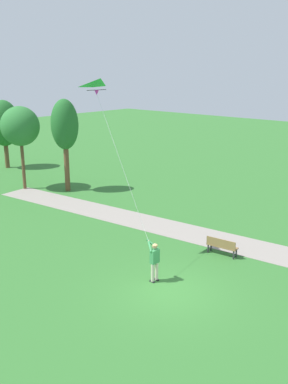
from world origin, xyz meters
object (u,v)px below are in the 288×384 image
object	(u,v)px
person_kite_flyer	(154,259)
tree_treeline_right	(20,126)
park_bench_near_walkway	(222,245)
tree_lakeside_near	(65,126)
flying_kite	(100,89)
tree_treeline_left	(4,124)

from	to	relation	value
person_kite_flyer	tree_treeline_right	size ratio (longest dim) A/B	0.30
park_bench_near_walkway	tree_lakeside_near	bearing A→B (deg)	81.11
tree_lakeside_near	person_kite_flyer	bearing A→B (deg)	-114.88
flying_kite	tree_treeline_right	size ratio (longest dim) A/B	1.05
person_kite_flyer	flying_kite	distance (m)	7.61
person_kite_flyer	park_bench_near_walkway	world-z (taller)	person_kite_flyer
flying_kite	tree_lakeside_near	size ratio (longest dim) A/B	0.96
flying_kite	tree_treeline_left	xyz separation A→B (m)	(7.47, 21.02, -3.86)
tree_treeline_left	person_kite_flyer	bearing A→B (deg)	-107.58
tree_lakeside_near	tree_treeline_right	bearing A→B (deg)	122.84
park_bench_near_walkway	tree_treeline_right	distance (m)	18.07
tree_lakeside_near	tree_treeline_right	size ratio (longest dim) A/B	1.09
person_kite_flyer	tree_treeline_right	world-z (taller)	tree_treeline_right
flying_kite	tree_lakeside_near	distance (m)	12.77
person_kite_flyer	flying_kite	bearing A→B (deg)	85.92
park_bench_near_walkway	tree_treeline_left	bearing A→B (deg)	82.00
tree_lakeside_near	tree_treeline_right	distance (m)	3.39
tree_lakeside_near	tree_treeline_left	world-z (taller)	tree_lakeside_near
tree_treeline_left	flying_kite	bearing A→B (deg)	-109.57
tree_treeline_right	tree_treeline_left	xyz separation A→B (m)	(3.06, 7.48, -0.67)
person_kite_flyer	tree_treeline_left	distance (m)	25.70
person_kite_flyer	tree_lakeside_near	distance (m)	15.89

